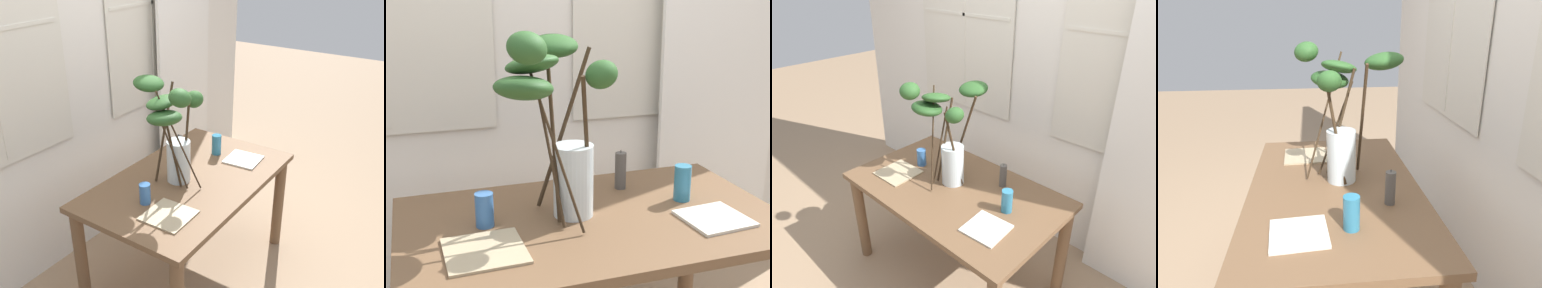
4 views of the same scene
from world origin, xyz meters
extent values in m
plane|color=#9E7F60|center=(0.00, 0.00, 0.00)|extent=(14.00, 14.00, 0.00)
cube|color=silver|center=(0.00, 0.92, 1.50)|extent=(4.27, 0.12, 3.00)
cube|color=silver|center=(-0.71, 0.85, 1.73)|extent=(0.95, 0.01, 1.54)
cube|color=silver|center=(-0.71, 0.85, 1.73)|extent=(1.02, 0.01, 1.61)
cube|color=silver|center=(-0.71, 0.84, 1.73)|extent=(0.02, 0.01, 1.54)
cube|color=silver|center=(-0.71, 0.84, 1.73)|extent=(0.95, 0.01, 0.02)
cube|color=silver|center=(0.71, 0.85, 1.73)|extent=(0.95, 0.01, 1.54)
cube|color=silver|center=(0.71, 0.85, 1.73)|extent=(1.02, 0.01, 1.61)
cube|color=silver|center=(0.71, 0.84, 1.73)|extent=(0.02, 0.01, 1.54)
cube|color=silver|center=(0.71, 0.84, 1.73)|extent=(0.95, 0.01, 0.02)
cube|color=brown|center=(0.00, 0.00, 0.75)|extent=(1.42, 0.86, 0.04)
cylinder|color=brown|center=(-0.65, -0.37, 0.36)|extent=(0.08, 0.08, 0.73)
cylinder|color=brown|center=(-0.65, 0.37, 0.36)|extent=(0.08, 0.08, 0.73)
cylinder|color=brown|center=(0.65, 0.37, 0.36)|extent=(0.08, 0.08, 0.73)
cylinder|color=silver|center=(-0.06, 0.04, 0.90)|extent=(0.15, 0.15, 0.27)
cylinder|color=silver|center=(-0.06, 0.04, 0.81)|extent=(0.14, 0.14, 0.09)
cylinder|color=#382819|center=(-0.16, -0.04, 1.09)|extent=(0.18, 0.21, 0.64)
ellipsoid|color=#285123|center=(-0.26, -0.12, 1.41)|extent=(0.19, 0.20, 0.13)
cylinder|color=#382819|center=(-0.13, 0.04, 1.06)|extent=(0.02, 0.16, 0.57)
ellipsoid|color=#285123|center=(-0.20, 0.05, 1.34)|extent=(0.20, 0.20, 0.12)
cylinder|color=#382819|center=(-0.15, 0.02, 1.02)|extent=(0.06, 0.20, 0.50)
ellipsoid|color=#285123|center=(-0.25, 0.00, 1.27)|extent=(0.26, 0.26, 0.13)
cylinder|color=#382819|center=(-0.02, 0.01, 1.04)|extent=(0.08, 0.11, 0.53)
ellipsoid|color=#285123|center=(0.03, -0.02, 1.30)|extent=(0.18, 0.17, 0.15)
cylinder|color=#382819|center=(-0.06, 0.15, 1.08)|extent=(0.23, 0.03, 0.61)
ellipsoid|color=#285123|center=(-0.07, 0.25, 1.38)|extent=(0.20, 0.21, 0.11)
cylinder|color=#386BAD|center=(-0.39, 0.05, 0.83)|extent=(0.07, 0.07, 0.13)
cylinder|color=teal|center=(0.40, 0.04, 0.84)|extent=(0.07, 0.07, 0.15)
cube|color=tan|center=(-0.42, -0.15, 0.77)|extent=(0.27, 0.27, 0.01)
cube|color=silver|center=(0.42, -0.17, 0.77)|extent=(0.24, 0.24, 0.01)
cylinder|color=#514C47|center=(0.22, 0.24, 0.84)|extent=(0.05, 0.05, 0.16)
cylinder|color=black|center=(0.22, 0.24, 0.93)|extent=(0.00, 0.00, 0.01)
camera|label=1|loc=(-2.08, -1.43, 2.19)|focal=41.53mm
camera|label=2|loc=(-0.61, -1.68, 1.57)|focal=48.24mm
camera|label=3|loc=(1.40, -1.38, 2.11)|focal=32.98mm
camera|label=4|loc=(1.60, -0.10, 1.56)|focal=32.32mm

